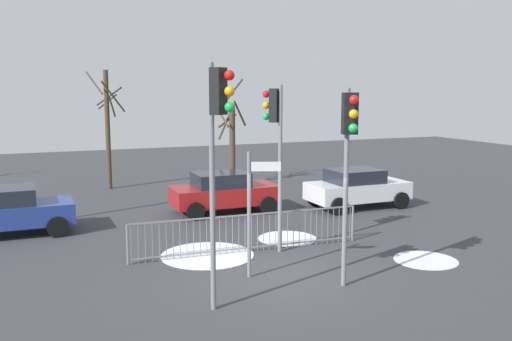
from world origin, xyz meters
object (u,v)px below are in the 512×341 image
Objects in this scene: car_red_far at (224,192)px; bare_tree_centre at (232,139)px; traffic_light_mid_right at (275,131)px; traffic_light_rear_left at (349,143)px; direction_sign_post at (252,208)px; bare_tree_left at (108,125)px; traffic_light_foreground_right at (218,132)px; car_blue_mid at (7,211)px; car_white_near at (357,187)px.

bare_tree_centre is at bearing 67.42° from car_red_far.
traffic_light_rear_left is at bearing -129.54° from traffic_light_mid_right.
bare_tree_left is (-1.49, 13.42, 1.15)m from direction_sign_post.
traffic_light_foreground_right is (-2.75, -3.35, 0.28)m from traffic_light_mid_right.
traffic_light_mid_right is 5.77m from car_red_far.
traffic_light_foreground_right reaches higher than direction_sign_post.
traffic_light_mid_right is at bearing -34.84° from car_blue_mid.
traffic_light_foreground_right is 3.07m from traffic_light_rear_left.
direction_sign_post is (-1.69, 1.49, -1.59)m from traffic_light_rear_left.
car_blue_mid is (-5.50, 6.42, -0.93)m from direction_sign_post.
direction_sign_post is at bearing -173.46° from traffic_light_mid_right.
traffic_light_foreground_right reaches higher than bare_tree_centre.
traffic_light_foreground_right is 11.23m from car_white_near.
traffic_light_foreground_right is 15.06m from bare_tree_left.
car_white_near is 11.34m from bare_tree_left.
car_red_far is (7.18, 0.47, 0.00)m from car_blue_mid.
traffic_light_foreground_right is 9.47m from car_red_far.
traffic_light_mid_right is 0.93× the size of bare_tree_centre.
car_red_far is 0.77× the size of bare_tree_centre.
direction_sign_post is at bearing -50.04° from car_blue_mid.
direction_sign_post is at bearing -169.46° from traffic_light_foreground_right.
bare_tree_left is at bearing 59.00° from traffic_light_mid_right.
car_white_near is (7.97, 7.38, -2.86)m from traffic_light_foreground_right.
traffic_light_foreground_right is at bearing -137.61° from car_white_near.
car_white_near is at bearing -3.75° from car_blue_mid.
traffic_light_rear_left is 2.75m from direction_sign_post.
traffic_light_mid_right is 1.02× the size of traffic_light_rear_left.
traffic_light_foreground_right is 1.64× the size of direction_sign_post.
car_blue_mid is at bearing -175.94° from car_red_far.
traffic_light_rear_left is 1.48× the size of direction_sign_post.
bare_tree_left reaches higher than car_white_near.
car_white_near is at bearing -110.24° from traffic_light_rear_left.
car_blue_mid is 1.00× the size of car_red_far.
traffic_light_mid_right is 4.35m from traffic_light_foreground_right.
bare_tree_centre is at bearing 92.74° from direction_sign_post.
traffic_light_rear_left is at bearing -77.98° from bare_tree_left.
traffic_light_foreground_right is 1.11× the size of traffic_light_rear_left.
bare_tree_left is at bearing -64.05° from traffic_light_rear_left.
direction_sign_post is 8.51m from car_blue_mid.
traffic_light_rear_left is at bearing -124.57° from car_white_near.
traffic_light_mid_right reaches higher than direction_sign_post.
traffic_light_rear_left is at bearing -20.80° from direction_sign_post.
bare_tree_centre is at bearing 31.53° from traffic_light_mid_right.
car_white_near is (5.22, 4.03, -2.58)m from traffic_light_mid_right.
traffic_light_foreground_right is at bearing -89.53° from bare_tree_left.
car_blue_mid is at bearing -33.77° from traffic_light_rear_left.
direction_sign_post is 12.87m from bare_tree_centre.
traffic_light_foreground_right is 9.48m from car_blue_mid.
car_white_near is 0.72× the size of bare_tree_left.
car_red_far is at bearing -112.94° from bare_tree_centre.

